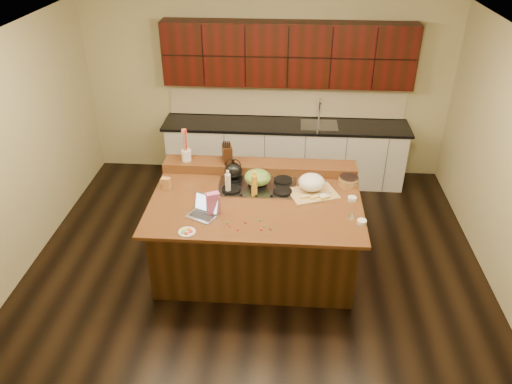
{
  "coord_description": "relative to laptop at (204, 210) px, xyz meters",
  "views": [
    {
      "loc": [
        0.34,
        -4.8,
        3.91
      ],
      "look_at": [
        0.0,
        0.05,
        1.0
      ],
      "focal_mm": 35.0,
      "sensor_mm": 36.0,
      "label": 1
    }
  ],
  "objects": [
    {
      "name": "gumdrop_0",
      "position": [
        0.73,
        -0.23,
        -0.05
      ],
      "size": [
        0.02,
        0.02,
        0.02
      ],
      "primitive_type": "ellipsoid",
      "color": "red",
      "rests_on": "island"
    },
    {
      "name": "gumdrop_8",
      "position": [
        0.46,
        -0.14,
        -0.05
      ],
      "size": [
        0.02,
        0.02,
        0.02
      ],
      "primitive_type": "ellipsoid",
      "color": "red",
      "rests_on": "island"
    },
    {
      "name": "kettle",
      "position": [
        0.24,
        0.76,
        0.08
      ],
      "size": [
        0.27,
        0.27,
        0.19
      ],
      "primitive_type": "ellipsoid",
      "rotation": [
        0.0,
        0.0,
        -0.34
      ],
      "color": "black",
      "rests_on": "cooktop"
    },
    {
      "name": "gumdrop_7",
      "position": [
        0.61,
        -0.09,
        -0.05
      ],
      "size": [
        0.02,
        0.02,
        0.02
      ],
      "primitive_type": "ellipsoid",
      "color": "#198C26",
      "rests_on": "island"
    },
    {
      "name": "gumdrop_4",
      "position": [
        0.39,
        -0.27,
        -0.05
      ],
      "size": [
        0.02,
        0.02,
        0.02
      ],
      "primitive_type": "ellipsoid",
      "color": "red",
      "rests_on": "island"
    },
    {
      "name": "wooden_tray",
      "position": [
        1.17,
        0.56,
        0.04
      ],
      "size": [
        0.63,
        0.55,
        0.22
      ],
      "rotation": [
        0.0,
        0.0,
        0.36
      ],
      "color": "tan",
      "rests_on": "island"
    },
    {
      "name": "package_box",
      "position": [
        -0.53,
        0.52,
        0.01
      ],
      "size": [
        0.11,
        0.08,
        0.14
      ],
      "primitive_type": "cube",
      "rotation": [
        0.0,
        0.0,
        -0.13
      ],
      "color": "#BB7F42",
      "rests_on": "island"
    },
    {
      "name": "gumdrop_6",
      "position": [
        0.3,
        -0.21,
        -0.05
      ],
      "size": [
        0.02,
        0.02,
        0.02
      ],
      "primitive_type": "ellipsoid",
      "color": "red",
      "rests_on": "island"
    },
    {
      "name": "back_ledge",
      "position": [
        0.54,
        1.03,
        0.0
      ],
      "size": [
        2.4,
        0.3,
        0.12
      ],
      "primitive_type": "cube",
      "color": "black",
      "rests_on": "island"
    },
    {
      "name": "strainer_bowl",
      "position": [
        1.62,
        0.76,
        -0.01
      ],
      "size": [
        0.29,
        0.29,
        0.09
      ],
      "primitive_type": "cylinder",
      "rotation": [
        0.0,
        0.0,
        -0.27
      ],
      "color": "#996B3F",
      "rests_on": "island"
    },
    {
      "name": "gumdrop_3",
      "position": [
        0.27,
        -0.15,
        -0.05
      ],
      "size": [
        0.02,
        0.02,
        0.02
      ],
      "primitive_type": "ellipsoid",
      "color": "#198C26",
      "rests_on": "island"
    },
    {
      "name": "knife_block",
      "position": [
        0.13,
        1.03,
        0.17
      ],
      "size": [
        0.15,
        0.2,
        0.22
      ],
      "primitive_type": "cube",
      "rotation": [
        0.0,
        0.0,
        0.26
      ],
      "color": "black",
      "rests_on": "back_ledge"
    },
    {
      "name": "oil_bottle",
      "position": [
        0.52,
        0.43,
        0.08
      ],
      "size": [
        0.08,
        0.08,
        0.27
      ],
      "primitive_type": "cylinder",
      "rotation": [
        0.0,
        0.0,
        0.19
      ],
      "color": "gold",
      "rests_on": "island"
    },
    {
      "name": "vinegar_bottle",
      "position": [
        0.21,
        0.47,
        0.07
      ],
      "size": [
        0.08,
        0.08,
        0.25
      ],
      "primitive_type": "cylinder",
      "rotation": [
        0.0,
        0.0,
        0.38
      ],
      "color": "silver",
      "rests_on": "island"
    },
    {
      "name": "ramekin_c",
      "position": [
        1.63,
        0.41,
        -0.03
      ],
      "size": [
        0.12,
        0.12,
        0.04
      ],
      "primitive_type": "cylinder",
      "rotation": [
        0.0,
        0.0,
        -0.28
      ],
      "color": "white",
      "rests_on": "island"
    },
    {
      "name": "utensil_crock",
      "position": [
        -0.38,
        1.03,
        0.13
      ],
      "size": [
        0.14,
        0.14,
        0.14
      ],
      "primitive_type": "cylinder",
      "rotation": [
        0.0,
        0.0,
        -0.14
      ],
      "color": "white",
      "rests_on": "back_ledge"
    },
    {
      "name": "island",
      "position": [
        0.54,
        0.33,
        -0.51
      ],
      "size": [
        2.4,
        1.6,
        0.92
      ],
      "color": "black",
      "rests_on": "ground"
    },
    {
      "name": "ramekin_b",
      "position": [
        1.31,
        0.42,
        -0.03
      ],
      "size": [
        0.13,
        0.13,
        0.04
      ],
      "primitive_type": "cylinder",
      "rotation": [
        0.0,
        0.0,
        0.33
      ],
      "color": "white",
      "rests_on": "island"
    },
    {
      "name": "gumdrop_2",
      "position": [
        0.64,
        -0.25,
        -0.05
      ],
      "size": [
        0.02,
        0.02,
        0.02
      ],
      "primitive_type": "ellipsoid",
      "color": "red",
      "rests_on": "island"
    },
    {
      "name": "candy_plate",
      "position": [
        -0.12,
        -0.34,
        -0.05
      ],
      "size": [
        0.22,
        0.22,
        0.01
      ],
      "primitive_type": "cylinder",
      "rotation": [
        0.0,
        0.0,
        -0.24
      ],
      "color": "white",
      "rests_on": "island"
    },
    {
      "name": "laptop",
      "position": [
        0.0,
        0.0,
        0.0
      ],
      "size": [
        0.38,
        0.35,
        0.21
      ],
      "rotation": [
        0.0,
        0.0,
        -0.44
      ],
      "color": "#B7B7BC",
      "rests_on": "island"
    },
    {
      "name": "ramekin_a",
      "position": [
        1.69,
        -0.06,
        -0.03
      ],
      "size": [
        0.12,
        0.12,
        0.04
      ],
      "primitive_type": "cylinder",
      "rotation": [
        0.0,
        0.0,
        0.3
      ],
      "color": "white",
      "rests_on": "island"
    },
    {
      "name": "back_counter",
      "position": [
        0.84,
        2.56,
        0.01
      ],
      "size": [
        3.7,
        0.66,
        2.4
      ],
      "color": "silver",
      "rests_on": "ground"
    },
    {
      "name": "room",
      "position": [
        0.54,
        0.33,
        0.37
      ],
      "size": [
        5.52,
        5.02,
        2.72
      ],
      "color": "black",
      "rests_on": "ground"
    },
    {
      "name": "gumdrop_5",
      "position": [
        0.66,
        -0.19,
        -0.05
      ],
      "size": [
        0.02,
        0.02,
        0.02
      ],
      "primitive_type": "ellipsoid",
      "color": "#198C26",
      "rests_on": "island"
    },
    {
      "name": "pink_bag",
      "position": [
        0.1,
        0.02,
        0.08
      ],
      "size": [
        0.16,
        0.13,
        0.26
      ],
      "primitive_type": "cube",
      "rotation": [
        0.0,
        0.0,
        0.43
      ],
      "color": "#C15B90",
      "rests_on": "island"
    },
    {
      "name": "gumdrop_1",
      "position": [
        0.74,
        -0.24,
        -0.05
      ],
      "size": [
        0.02,
        0.02,
        0.02
      ],
      "primitive_type": "ellipsoid",
      "color": "#198C26",
      "rests_on": "island"
    },
    {
      "name": "cooktop",
      "position": [
        0.54,
        0.63,
        -0.04
      ],
      "size": [
        0.92,
        0.52,
        0.05
      ],
      "color": "gray",
      "rests_on": "island"
    },
    {
      "name": "green_bowl",
      "position": [
        0.54,
        0.63,
        0.07
      ],
      "size": [
        0.4,
        0.4,
        0.17
      ],
      "primitive_type": "ellipsoid",
      "rotation": [
        0.0,
        0.0,
        -0.36
      ],
      "color": "#587C31",
      "rests_on": "cooktop"
    },
    {
      "name": "kitchen_timer",
      "position": [
        1.59,
        0.06,
        -0.02
      ],
      "size": [
        0.1,
        0.1,
        0.07
      ],
      "primitive_type": "cone",
      "rotation": [
        0.0,
        0.0,
        0.25
      ],
      "color": "silver",
      "rests_on": "island"
    }
  ]
}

